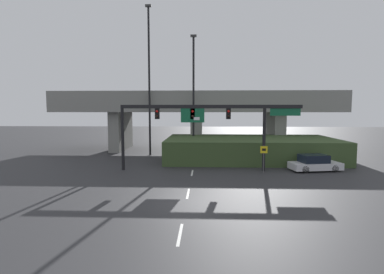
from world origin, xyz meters
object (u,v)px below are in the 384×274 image
object	(u,v)px
signal_gantry	(205,117)
parked_sedan_near_right	(315,163)
speed_limit_sign	(264,155)
highway_light_pole_near	(149,78)
highway_light_pole_far	(193,93)

from	to	relation	value
signal_gantry	parked_sedan_near_right	xyz separation A→B (m)	(9.84, 0.26, -4.14)
speed_limit_sign	parked_sedan_near_right	world-z (taller)	speed_limit_sign
highway_light_pole_near	signal_gantry	bearing A→B (deg)	-53.69
signal_gantry	highway_light_pole_far	world-z (taller)	highway_light_pole_far
highway_light_pole_far	parked_sedan_near_right	bearing A→B (deg)	-36.89
highway_light_pole_near	parked_sedan_near_right	world-z (taller)	highway_light_pole_near
speed_limit_sign	parked_sedan_near_right	xyz separation A→B (m)	(4.83, 1.49, -0.92)
signal_gantry	highway_light_pole_far	size ratio (longest dim) A/B	1.14
highway_light_pole_far	parked_sedan_near_right	xyz separation A→B (m)	(11.19, -8.40, -6.73)
highway_light_pole_near	parked_sedan_near_right	xyz separation A→B (m)	(16.46, -8.75, -8.51)
highway_light_pole_far	speed_limit_sign	bearing A→B (deg)	-57.26
speed_limit_sign	highway_light_pole_near	distance (m)	17.26
highway_light_pole_near	highway_light_pole_far	bearing A→B (deg)	-3.84
highway_light_pole_near	highway_light_pole_far	distance (m)	5.57
highway_light_pole_far	highway_light_pole_near	bearing A→B (deg)	176.16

